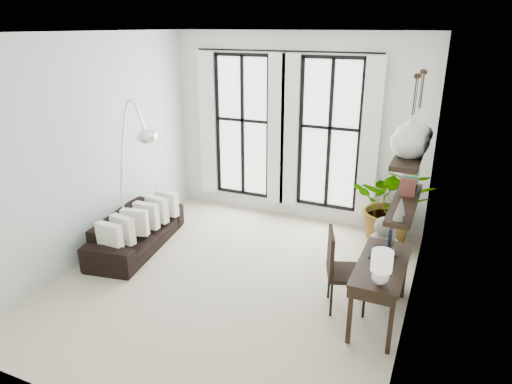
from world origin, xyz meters
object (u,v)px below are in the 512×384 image
Objects in this scene: desk_chair at (340,266)px; arc_lamp at (133,146)px; sofa at (137,231)px; buddha at (381,255)px; plant at (393,205)px; desk at (381,268)px.

arc_lamp is (-3.15, 0.29, 1.08)m from desk_chair.
sofa is 3.67m from buddha.
sofa is 1.46× the size of plant.
plant is 1.05× the size of desk.
desk is 0.51m from desk_chair.
desk_chair is at bearing -98.80° from plant.
plant is 1.31× the size of desk_chair.
arc_lamp is at bearing -153.35° from plant.
desk is 0.54× the size of arc_lamp.
plant is 4.00m from arc_lamp.
desk_chair is at bearing -105.28° from sofa.
plant is 2.13m from desk.
buddha is (-0.12, 0.90, -0.30)m from desk.
arc_lamp reaches higher than desk_chair.
desk_chair is (3.26, -0.32, 0.29)m from sofa.
buddha is (0.37, 0.80, -0.18)m from desk_chair.
buddha is (3.63, 0.48, 0.12)m from sofa.
plant is at bearing 92.65° from buddha.
arc_lamp reaches higher than buddha.
sofa is at bearing 155.22° from desk_chair.
buddha is at bearing 46.15° from desk_chair.
arc_lamp is at bearing -171.62° from buddha.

